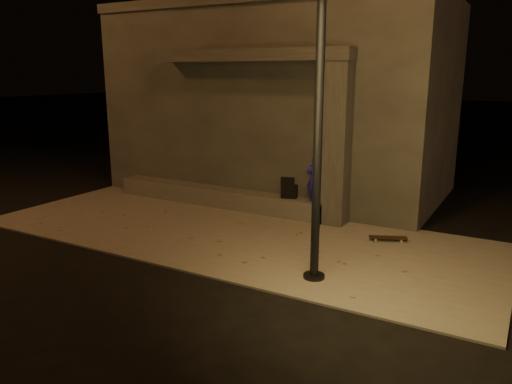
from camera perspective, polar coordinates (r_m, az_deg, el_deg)
The scene contains 9 objects.
ground at distance 9.29m, azimuth -9.69°, elevation -8.12°, with size 120.00×120.00×0.00m, color black.
sidewalk at distance 10.80m, azimuth -2.98°, elevation -4.70°, with size 11.00×4.40×0.04m, color slate.
building at distance 14.69m, azimuth 3.14°, elevation 10.44°, with size 9.00×5.10×5.22m.
ledge at distance 12.93m, azimuth -4.43°, elevation -0.51°, with size 6.00×0.55×0.45m, color #524F4A.
column at distance 11.18m, azimuth 9.22°, elevation 5.36°, with size 0.55×0.55×3.60m, color #33302E.
canopy at distance 12.06m, azimuth -0.52°, elevation 15.36°, with size 5.00×0.70×0.28m, color #33302E.
skateboarder at distance 11.50m, azimuth 6.74°, elevation 1.51°, with size 0.38×0.25×1.05m, color #1E1CB6.
backpack at distance 11.84m, azimuth 3.84°, elevation 0.18°, with size 0.42×0.33×0.52m.
skateboard at distance 10.55m, azimuth 14.86°, elevation -5.08°, with size 0.78×0.48×0.08m.
Camera 1 is at (5.55, -6.63, 3.40)m, focal length 35.00 mm.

